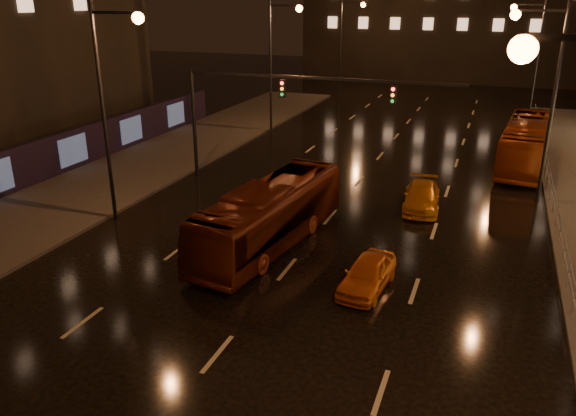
{
  "coord_description": "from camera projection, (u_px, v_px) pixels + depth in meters",
  "views": [
    {
      "loc": [
        7.0,
        -8.66,
        10.14
      ],
      "look_at": [
        -0.05,
        10.26,
        2.5
      ],
      "focal_mm": 35.0,
      "sensor_mm": 36.0,
      "label": 1
    }
  ],
  "objects": [
    {
      "name": "taxi_far",
      "position": [
        422.0,
        197.0,
        28.42
      ],
      "size": [
        2.12,
        4.4,
        1.23
      ],
      "primitive_type": "imported",
      "rotation": [
        0.0,
        0.0,
        0.09
      ],
      "color": "#C67212",
      "rests_on": "ground"
    },
    {
      "name": "bus_red",
      "position": [
        271.0,
        215.0,
        23.97
      ],
      "size": [
        3.5,
        10.18,
        2.78
      ],
      "primitive_type": "imported",
      "rotation": [
        0.0,
        0.0,
        -0.12
      ],
      "color": "#561A0C",
      "rests_on": "ground"
    },
    {
      "name": "bus_curb",
      "position": [
        526.0,
        143.0,
        35.15
      ],
      "size": [
        3.44,
        10.91,
        2.99
      ],
      "primitive_type": "imported",
      "rotation": [
        0.0,
        0.0,
        -0.09
      ],
      "color": "maroon",
      "rests_on": "ground"
    },
    {
      "name": "taxi_near",
      "position": [
        367.0,
        274.0,
        20.53
      ],
      "size": [
        1.78,
        3.7,
        1.22
      ],
      "primitive_type": "imported",
      "rotation": [
        0.0,
        0.0,
        -0.1
      ],
      "color": "#D15D13",
      "rests_on": "ground"
    },
    {
      "name": "sidewalk_left",
      "position": [
        90.0,
        190.0,
        31.0
      ],
      "size": [
        7.0,
        70.0,
        0.15
      ],
      "primitive_type": "cube",
      "color": "#38332D",
      "rests_on": "ground"
    },
    {
      "name": "railing_right",
      "position": [
        558.0,
        212.0,
        25.59
      ],
      "size": [
        0.05,
        56.0,
        1.0
      ],
      "color": "#99999E",
      "rests_on": "sidewalk_right"
    },
    {
      "name": "traffic_signal",
      "position": [
        265.0,
        101.0,
        30.97
      ],
      "size": [
        15.31,
        0.32,
        6.2
      ],
      "color": "black",
      "rests_on": "ground"
    },
    {
      "name": "ground",
      "position": [
        350.0,
        192.0,
        30.99
      ],
      "size": [
        140.0,
        140.0,
        0.0
      ],
      "primitive_type": "plane",
      "color": "black",
      "rests_on": "ground"
    }
  ]
}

